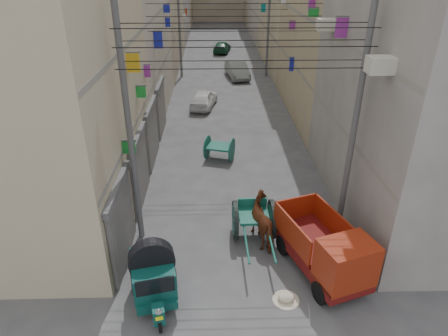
{
  "coord_description": "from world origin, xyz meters",
  "views": [
    {
      "loc": [
        -0.91,
        -5.81,
        9.0
      ],
      "look_at": [
        -0.58,
        6.5,
        2.48
      ],
      "focal_mm": 32.0,
      "sensor_mm": 36.0,
      "label": 1
    }
  ],
  "objects_px": {
    "second_cart": "(219,148)",
    "horse": "(265,221)",
    "auto_rickshaw": "(153,274)",
    "distant_car_grey": "(237,70)",
    "distant_car_white": "(204,99)",
    "mini_truck": "(329,255)",
    "tonga_cart": "(254,219)",
    "feed_sack": "(286,297)",
    "distant_car_green": "(222,47)"
  },
  "relations": [
    {
      "from": "distant_car_grey",
      "to": "second_cart",
      "type": "bearing_deg",
      "value": -106.02
    },
    {
      "from": "auto_rickshaw",
      "to": "second_cart",
      "type": "relative_size",
      "value": 1.47
    },
    {
      "from": "distant_car_green",
      "to": "auto_rickshaw",
      "type": "bearing_deg",
      "value": 94.91
    },
    {
      "from": "distant_car_white",
      "to": "distant_car_grey",
      "type": "height_order",
      "value": "distant_car_grey"
    },
    {
      "from": "mini_truck",
      "to": "second_cart",
      "type": "bearing_deg",
      "value": 91.75
    },
    {
      "from": "distant_car_white",
      "to": "distant_car_green",
      "type": "xyz_separation_m",
      "value": [
        1.63,
        17.61,
        -0.04
      ]
    },
    {
      "from": "auto_rickshaw",
      "to": "distant_car_grey",
      "type": "relative_size",
      "value": 0.58
    },
    {
      "from": "second_cart",
      "to": "feed_sack",
      "type": "height_order",
      "value": "second_cart"
    },
    {
      "from": "feed_sack",
      "to": "distant_car_white",
      "type": "height_order",
      "value": "distant_car_white"
    },
    {
      "from": "horse",
      "to": "distant_car_green",
      "type": "xyz_separation_m",
      "value": [
        -0.8,
        32.09,
        -0.25
      ]
    },
    {
      "from": "feed_sack",
      "to": "distant_car_green",
      "type": "height_order",
      "value": "distant_car_green"
    },
    {
      "from": "second_cart",
      "to": "distant_car_white",
      "type": "xyz_separation_m",
      "value": [
        -0.92,
        7.94,
        -0.04
      ]
    },
    {
      "from": "tonga_cart",
      "to": "mini_truck",
      "type": "distance_m",
      "value": 3.08
    },
    {
      "from": "tonga_cart",
      "to": "distant_car_green",
      "type": "distance_m",
      "value": 31.86
    },
    {
      "from": "distant_car_green",
      "to": "distant_car_white",
      "type": "bearing_deg",
      "value": 94.18
    },
    {
      "from": "tonga_cart",
      "to": "distant_car_green",
      "type": "height_order",
      "value": "tonga_cart"
    },
    {
      "from": "auto_rickshaw",
      "to": "distant_car_green",
      "type": "xyz_separation_m",
      "value": [
        2.76,
        34.8,
        -0.4
      ]
    },
    {
      "from": "feed_sack",
      "to": "second_cart",
      "type": "bearing_deg",
      "value": 100.86
    },
    {
      "from": "auto_rickshaw",
      "to": "second_cart",
      "type": "xyz_separation_m",
      "value": [
        2.06,
        9.26,
        -0.32
      ]
    },
    {
      "from": "mini_truck",
      "to": "feed_sack",
      "type": "xyz_separation_m",
      "value": [
        -1.39,
        -0.86,
        -0.83
      ]
    },
    {
      "from": "auto_rickshaw",
      "to": "feed_sack",
      "type": "distance_m",
      "value": 3.96
    },
    {
      "from": "feed_sack",
      "to": "auto_rickshaw",
      "type": "bearing_deg",
      "value": 177.47
    },
    {
      "from": "auto_rickshaw",
      "to": "mini_truck",
      "type": "distance_m",
      "value": 5.3
    },
    {
      "from": "auto_rickshaw",
      "to": "distant_car_green",
      "type": "relative_size",
      "value": 0.63
    },
    {
      "from": "mini_truck",
      "to": "distant_car_green",
      "type": "xyz_separation_m",
      "value": [
        -2.49,
        34.11,
        -0.4
      ]
    },
    {
      "from": "second_cart",
      "to": "horse",
      "type": "distance_m",
      "value": 6.71
    },
    {
      "from": "auto_rickshaw",
      "to": "mini_truck",
      "type": "bearing_deg",
      "value": -5.44
    },
    {
      "from": "auto_rickshaw",
      "to": "distant_car_grey",
      "type": "distance_m",
      "value": 24.87
    },
    {
      "from": "distant_car_white",
      "to": "auto_rickshaw",
      "type": "bearing_deg",
      "value": 97.69
    },
    {
      "from": "second_cart",
      "to": "distant_car_green",
      "type": "relative_size",
      "value": 0.43
    },
    {
      "from": "tonga_cart",
      "to": "second_cart",
      "type": "distance_m",
      "value": 6.41
    },
    {
      "from": "mini_truck",
      "to": "distant_car_white",
      "type": "relative_size",
      "value": 1.11
    },
    {
      "from": "tonga_cart",
      "to": "feed_sack",
      "type": "distance_m",
      "value": 3.25
    },
    {
      "from": "feed_sack",
      "to": "distant_car_green",
      "type": "bearing_deg",
      "value": 91.8
    },
    {
      "from": "tonga_cart",
      "to": "mini_truck",
      "type": "bearing_deg",
      "value": -48.59
    },
    {
      "from": "second_cart",
      "to": "distant_car_green",
      "type": "bearing_deg",
      "value": 104.96
    },
    {
      "from": "distant_car_grey",
      "to": "distant_car_white",
      "type": "bearing_deg",
      "value": -119.34
    },
    {
      "from": "feed_sack",
      "to": "horse",
      "type": "xyz_separation_m",
      "value": [
        -0.3,
        2.89,
        0.68
      ]
    },
    {
      "from": "tonga_cart",
      "to": "distant_car_green",
      "type": "bearing_deg",
      "value": 89.48
    },
    {
      "from": "auto_rickshaw",
      "to": "feed_sack",
      "type": "height_order",
      "value": "auto_rickshaw"
    },
    {
      "from": "horse",
      "to": "distant_car_green",
      "type": "relative_size",
      "value": 0.5
    },
    {
      "from": "distant_car_white",
      "to": "distant_car_green",
      "type": "height_order",
      "value": "distant_car_white"
    },
    {
      "from": "horse",
      "to": "distant_car_white",
      "type": "relative_size",
      "value": 0.55
    },
    {
      "from": "feed_sack",
      "to": "distant_car_green",
      "type": "relative_size",
      "value": 0.13
    },
    {
      "from": "distant_car_green",
      "to": "feed_sack",
      "type": "bearing_deg",
      "value": 101.26
    },
    {
      "from": "distant_car_white",
      "to": "feed_sack",
      "type": "bearing_deg",
      "value": 110.4
    },
    {
      "from": "horse",
      "to": "distant_car_white",
      "type": "xyz_separation_m",
      "value": [
        -2.42,
        14.48,
        -0.21
      ]
    },
    {
      "from": "auto_rickshaw",
      "to": "distant_car_grey",
      "type": "height_order",
      "value": "auto_rickshaw"
    },
    {
      "from": "feed_sack",
      "to": "horse",
      "type": "bearing_deg",
      "value": 95.99
    },
    {
      "from": "tonga_cart",
      "to": "distant_car_green",
      "type": "xyz_separation_m",
      "value": [
        -0.41,
        31.85,
        -0.19
      ]
    }
  ]
}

